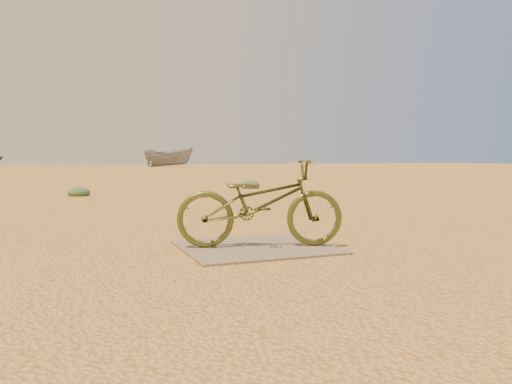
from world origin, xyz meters
name	(u,v)px	position (x,y,z in m)	size (l,w,h in m)	color
ground	(201,247)	(0.00, 0.00, 0.00)	(120.00, 120.00, 0.00)	tan
plywood_board	(256,247)	(0.52, -0.26, 0.01)	(1.51, 1.33, 0.02)	#786852
bicycle	(260,203)	(0.55, -0.29, 0.47)	(0.59, 1.70, 0.90)	#4B4F20
boat_mid_right	(169,158)	(8.60, 42.82, 0.91)	(1.77, 4.70, 1.82)	gray
boat_far_right	(304,162)	(25.65, 47.44, 0.43)	(2.98, 4.17, 0.86)	white
kale_a	(79,196)	(-0.91, 7.84, 0.00)	(0.53, 0.53, 0.29)	#4B6544
kale_b	(250,188)	(4.05, 9.10, 0.00)	(0.59, 0.59, 0.33)	#4B6544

